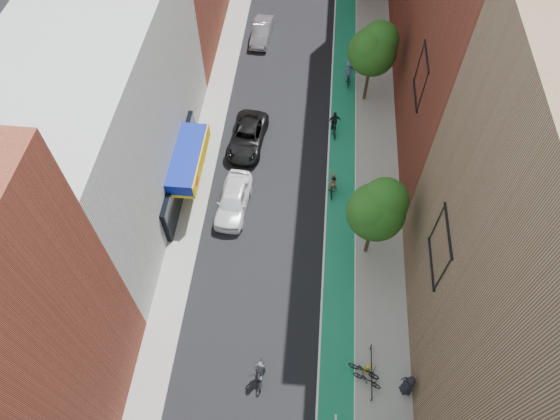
% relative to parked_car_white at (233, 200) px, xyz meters
% --- Properties ---
extents(ground, '(160.00, 160.00, 0.00)m').
position_rel_parked_car_white_xyz_m(ground, '(3.17, -12.69, -0.81)').
color(ground, black).
rests_on(ground, ground).
extents(bike_lane, '(2.00, 68.00, 0.01)m').
position_rel_parked_car_white_xyz_m(bike_lane, '(7.17, 13.31, -0.80)').
color(bike_lane, '#15764E').
rests_on(bike_lane, ground).
extents(sidewalk_left, '(2.00, 68.00, 0.15)m').
position_rel_parked_car_white_xyz_m(sidewalk_left, '(-2.83, 13.31, -0.73)').
color(sidewalk_left, gray).
rests_on(sidewalk_left, ground).
extents(sidewalk_right, '(3.00, 68.00, 0.15)m').
position_rel_parked_car_white_xyz_m(sidewalk_right, '(9.67, 13.31, -0.73)').
color(sidewalk_right, gray).
rests_on(sidewalk_right, ground).
extents(building_left_white, '(8.00, 20.00, 12.00)m').
position_rel_parked_car_white_xyz_m(building_left_white, '(-7.83, 1.31, 5.19)').
color(building_left_white, silver).
rests_on(building_left_white, ground).
extents(tree_near, '(3.40, 3.36, 6.42)m').
position_rel_parked_car_white_xyz_m(tree_near, '(8.81, -2.67, 3.85)').
color(tree_near, '#332619').
rests_on(tree_near, ground).
extents(tree_mid, '(3.55, 3.53, 6.74)m').
position_rel_parked_car_white_xyz_m(tree_mid, '(8.81, 11.33, 4.08)').
color(tree_mid, '#332619').
rests_on(tree_mid, ground).
extents(parked_car_white, '(2.24, 4.88, 1.62)m').
position_rel_parked_car_white_xyz_m(parked_car_white, '(0.00, 0.00, 0.00)').
color(parked_car_white, white).
rests_on(parked_car_white, ground).
extents(parked_car_black, '(2.82, 5.38, 1.45)m').
position_rel_parked_car_white_xyz_m(parked_car_black, '(0.17, 5.81, -0.09)').
color(parked_car_black, black).
rests_on(parked_car_black, ground).
extents(parked_car_silver, '(1.73, 4.36, 1.41)m').
position_rel_parked_car_white_xyz_m(parked_car_silver, '(-0.18, 18.43, -0.10)').
color(parked_car_silver, gray).
rests_on(parked_car_silver, ground).
extents(cyclist_lead, '(0.77, 1.88, 2.05)m').
position_rel_parked_car_white_xyz_m(cyclist_lead, '(3.05, -11.10, -0.13)').
color(cyclist_lead, black).
rests_on(cyclist_lead, ground).
extents(cyclist_lane_near, '(0.80, 1.66, 1.92)m').
position_rel_parked_car_white_xyz_m(cyclist_lane_near, '(6.45, 1.84, -0.00)').
color(cyclist_lane_near, black).
rests_on(cyclist_lane_near, ground).
extents(cyclist_lane_mid, '(1.03, 1.69, 2.01)m').
position_rel_parked_car_white_xyz_m(cyclist_lane_mid, '(6.45, 7.49, -0.04)').
color(cyclist_lane_mid, black).
rests_on(cyclist_lane_mid, ground).
extents(cyclist_lane_far, '(1.21, 1.50, 2.19)m').
position_rel_parked_car_white_xyz_m(cyclist_lane_far, '(7.46, 13.19, 0.24)').
color(cyclist_lane_far, black).
rests_on(cyclist_lane_far, ground).
extents(parked_bike_near, '(1.70, 1.18, 0.85)m').
position_rel_parked_car_white_xyz_m(parked_bike_near, '(8.74, -10.93, -0.24)').
color(parked_bike_near, black).
rests_on(parked_bike_near, sidewalk_right).
extents(parked_bike_far, '(1.87, 1.23, 0.93)m').
position_rel_parked_car_white_xyz_m(parked_bike_far, '(8.57, -10.44, -0.19)').
color(parked_bike_far, black).
rests_on(parked_bike_far, sidewalk_right).
extents(pedestrian, '(0.89, 1.07, 1.86)m').
position_rel_parked_car_white_xyz_m(pedestrian, '(10.77, -11.16, 0.27)').
color(pedestrian, black).
rests_on(pedestrian, sidewalk_right).
extents(fire_hydrant, '(0.26, 0.26, 0.76)m').
position_rel_parked_car_white_xyz_m(fire_hydrant, '(8.76, -10.31, -0.26)').
color(fire_hydrant, gold).
rests_on(fire_hydrant, sidewalk_right).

